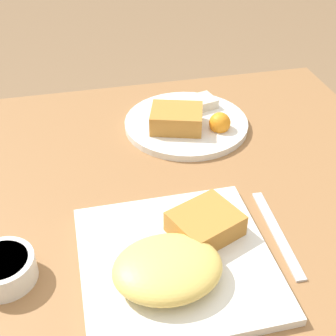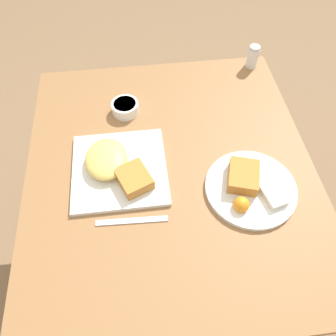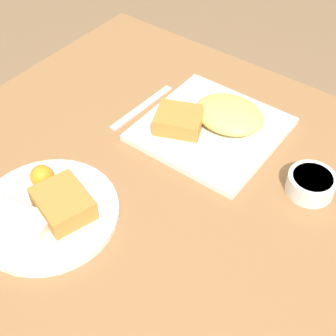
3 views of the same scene
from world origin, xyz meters
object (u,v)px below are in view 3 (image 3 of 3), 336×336
object	(u,v)px
plate_oval_far	(48,209)
butter_knife	(142,107)
sauce_ramekin	(311,183)
plate_square_near	(214,122)

from	to	relation	value
plate_oval_far	butter_knife	xyz separation A→B (m)	(0.06, -0.34, -0.01)
sauce_ramekin	butter_knife	bearing A→B (deg)	-0.37
plate_square_near	plate_oval_far	size ratio (longest dim) A/B	1.06
sauce_ramekin	butter_knife	size ratio (longest dim) A/B	0.47
sauce_ramekin	plate_square_near	bearing A→B (deg)	-8.63
butter_knife	plate_oval_far	bearing A→B (deg)	12.55
sauce_ramekin	plate_oval_far	bearing A→B (deg)	43.65
plate_square_near	butter_knife	world-z (taller)	plate_square_near
plate_oval_far	sauce_ramekin	size ratio (longest dim) A/B	2.86
plate_oval_far	sauce_ramekin	world-z (taller)	plate_oval_far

